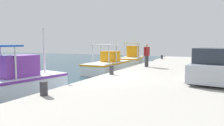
{
  "coord_description": "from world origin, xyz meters",
  "views": [
    {
      "loc": [
        -10.09,
        -5.7,
        2.63
      ],
      "look_at": [
        3.5,
        0.87,
        1.16
      ],
      "focal_mm": 34.33,
      "sensor_mm": 36.0,
      "label": 1
    }
  ],
  "objects_px": {
    "fishing_boat_third": "(108,65)",
    "parked_car": "(214,66)",
    "fishing_boat_fourth": "(132,59)",
    "fisherman_standing": "(147,54)",
    "mooring_bollard_second": "(44,89)",
    "mooring_bollard_fourth": "(162,57)",
    "fishing_boat_second": "(5,85)",
    "mooring_bollard_third": "(111,70)"
  },
  "relations": [
    {
      "from": "fishing_boat_third",
      "to": "mooring_bollard_third",
      "type": "distance_m",
      "value": 6.41
    },
    {
      "from": "fisherman_standing",
      "to": "mooring_bollard_fourth",
      "type": "relative_size",
      "value": 4.12
    },
    {
      "from": "parked_car",
      "to": "mooring_bollard_third",
      "type": "xyz_separation_m",
      "value": [
        -0.22,
        5.24,
        -0.45
      ]
    },
    {
      "from": "fishing_boat_third",
      "to": "mooring_bollard_fourth",
      "type": "relative_size",
      "value": 12.55
    },
    {
      "from": "fishing_boat_fourth",
      "to": "mooring_bollard_second",
      "type": "bearing_deg",
      "value": -169.69
    },
    {
      "from": "fishing_boat_third",
      "to": "parked_car",
      "type": "bearing_deg",
      "value": -122.83
    },
    {
      "from": "fishing_boat_second",
      "to": "mooring_bollard_fourth",
      "type": "bearing_deg",
      "value": -10.9
    },
    {
      "from": "fisherman_standing",
      "to": "mooring_bollard_fourth",
      "type": "bearing_deg",
      "value": 4.71
    },
    {
      "from": "mooring_bollard_second",
      "to": "mooring_bollard_fourth",
      "type": "relative_size",
      "value": 1.17
    },
    {
      "from": "fishing_boat_second",
      "to": "mooring_bollard_second",
      "type": "height_order",
      "value": "fishing_boat_second"
    },
    {
      "from": "fishing_boat_second",
      "to": "mooring_bollard_third",
      "type": "xyz_separation_m",
      "value": [
        4.32,
        -3.27,
        0.35
      ]
    },
    {
      "from": "fishing_boat_third",
      "to": "fisherman_standing",
      "type": "bearing_deg",
      "value": -104.27
    },
    {
      "from": "fishing_boat_second",
      "to": "mooring_bollard_fourth",
      "type": "xyz_separation_m",
      "value": [
        16.97,
        -3.27,
        0.3
      ]
    },
    {
      "from": "fishing_boat_fourth",
      "to": "fisherman_standing",
      "type": "xyz_separation_m",
      "value": [
        -7.15,
        -3.77,
        1.01
      ]
    },
    {
      "from": "fishing_boat_second",
      "to": "mooring_bollard_fourth",
      "type": "height_order",
      "value": "fishing_boat_second"
    },
    {
      "from": "fisherman_standing",
      "to": "mooring_bollard_third",
      "type": "distance_m",
      "value": 4.74
    },
    {
      "from": "fishing_boat_second",
      "to": "mooring_bollard_second",
      "type": "distance_m",
      "value": 3.43
    },
    {
      "from": "fishing_boat_fourth",
      "to": "mooring_bollard_third",
      "type": "bearing_deg",
      "value": -165.22
    },
    {
      "from": "fishing_boat_third",
      "to": "mooring_bollard_second",
      "type": "distance_m",
      "value": 11.35
    },
    {
      "from": "fishing_boat_fourth",
      "to": "fishing_boat_third",
      "type": "bearing_deg",
      "value": -179.85
    },
    {
      "from": "fishing_boat_third",
      "to": "parked_car",
      "type": "relative_size",
      "value": 1.23
    },
    {
      "from": "fishing_boat_fourth",
      "to": "mooring_bollard_third",
      "type": "distance_m",
      "value": 12.2
    },
    {
      "from": "fishing_boat_third",
      "to": "mooring_bollard_fourth",
      "type": "height_order",
      "value": "fishing_boat_third"
    },
    {
      "from": "fishing_boat_third",
      "to": "mooring_bollard_fourth",
      "type": "distance_m",
      "value": 7.71
    },
    {
      "from": "fishing_boat_second",
      "to": "mooring_bollard_third",
      "type": "bearing_deg",
      "value": -37.11
    },
    {
      "from": "fishing_boat_fourth",
      "to": "fisherman_standing",
      "type": "relative_size",
      "value": 3.11
    },
    {
      "from": "parked_car",
      "to": "mooring_bollard_fourth",
      "type": "relative_size",
      "value": 10.23
    },
    {
      "from": "fishing_boat_second",
      "to": "mooring_bollard_third",
      "type": "distance_m",
      "value": 5.43
    },
    {
      "from": "parked_car",
      "to": "mooring_bollard_third",
      "type": "relative_size",
      "value": 8.13
    },
    {
      "from": "fisherman_standing",
      "to": "fishing_boat_second",
      "type": "bearing_deg",
      "value": 156.33
    },
    {
      "from": "fishing_boat_second",
      "to": "fishing_boat_third",
      "type": "relative_size",
      "value": 1.21
    },
    {
      "from": "parked_car",
      "to": "mooring_bollard_fourth",
      "type": "xyz_separation_m",
      "value": [
        12.43,
        5.24,
        -0.51
      ]
    },
    {
      "from": "fisherman_standing",
      "to": "parked_car",
      "type": "relative_size",
      "value": 0.4
    },
    {
      "from": "fishing_boat_third",
      "to": "fishing_boat_second",
      "type": "bearing_deg",
      "value": 178.99
    },
    {
      "from": "mooring_bollard_third",
      "to": "mooring_bollard_fourth",
      "type": "distance_m",
      "value": 12.65
    },
    {
      "from": "fishing_boat_third",
      "to": "parked_car",
      "type": "xyz_separation_m",
      "value": [
        -5.38,
        -8.34,
        0.86
      ]
    },
    {
      "from": "fishing_boat_third",
      "to": "mooring_bollard_second",
      "type": "relative_size",
      "value": 10.71
    },
    {
      "from": "fishing_boat_third",
      "to": "mooring_bollard_fourth",
      "type": "bearing_deg",
      "value": -23.69
    },
    {
      "from": "fishing_boat_third",
      "to": "parked_car",
      "type": "distance_m",
      "value": 9.96
    },
    {
      "from": "fisherman_standing",
      "to": "mooring_bollard_second",
      "type": "bearing_deg",
      "value": 176.2
    },
    {
      "from": "fishing_boat_fourth",
      "to": "parked_car",
      "type": "relative_size",
      "value": 1.25
    },
    {
      "from": "parked_car",
      "to": "fishing_boat_second",
      "type": "bearing_deg",
      "value": 118.08
    }
  ]
}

